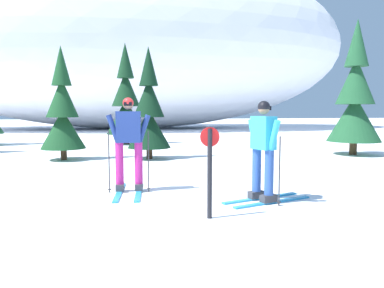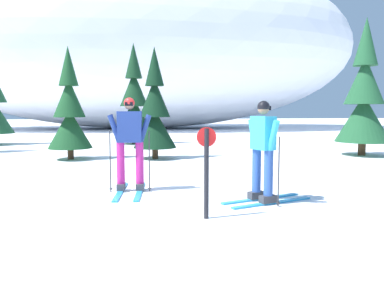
{
  "view_description": "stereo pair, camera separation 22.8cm",
  "coord_description": "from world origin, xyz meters",
  "px_view_note": "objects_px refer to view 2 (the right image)",
  "views": [
    {
      "loc": [
        -0.21,
        -5.78,
        1.55
      ],
      "look_at": [
        0.95,
        0.71,
        0.95
      ],
      "focal_mm": 34.75,
      "sensor_mm": 36.0,
      "label": 1
    },
    {
      "loc": [
        0.02,
        -5.82,
        1.55
      ],
      "look_at": [
        0.95,
        0.71,
        0.95
      ],
      "focal_mm": 34.75,
      "sensor_mm": 36.0,
      "label": 2
    }
  ],
  "objects_px": {
    "skier_navy_jacket": "(130,142)",
    "pine_tree_far_right": "(364,98)",
    "trail_marker_post": "(206,167)",
    "pine_tree_right": "(155,112)",
    "pine_tree_center_right": "(134,102)",
    "skier_cyan_jacket": "(263,150)",
    "pine_tree_center_left": "(69,113)"
  },
  "relations": [
    {
      "from": "pine_tree_center_right",
      "to": "pine_tree_far_right",
      "type": "xyz_separation_m",
      "value": [
        7.78,
        -5.59,
        0.03
      ]
    },
    {
      "from": "skier_cyan_jacket",
      "to": "pine_tree_center_left",
      "type": "bearing_deg",
      "value": 124.25
    },
    {
      "from": "pine_tree_center_left",
      "to": "pine_tree_center_right",
      "type": "relative_size",
      "value": 0.77
    },
    {
      "from": "skier_cyan_jacket",
      "to": "trail_marker_post",
      "type": "bearing_deg",
      "value": -144.38
    },
    {
      "from": "skier_navy_jacket",
      "to": "trail_marker_post",
      "type": "bearing_deg",
      "value": -60.54
    },
    {
      "from": "pine_tree_center_right",
      "to": "pine_tree_right",
      "type": "height_order",
      "value": "pine_tree_center_right"
    },
    {
      "from": "skier_navy_jacket",
      "to": "pine_tree_center_left",
      "type": "height_order",
      "value": "pine_tree_center_left"
    },
    {
      "from": "skier_cyan_jacket",
      "to": "pine_tree_right",
      "type": "xyz_separation_m",
      "value": [
        -1.54,
        5.95,
        0.59
      ]
    },
    {
      "from": "skier_cyan_jacket",
      "to": "skier_navy_jacket",
      "type": "bearing_deg",
      "value": 151.97
    },
    {
      "from": "pine_tree_center_left",
      "to": "trail_marker_post",
      "type": "distance_m",
      "value": 7.66
    },
    {
      "from": "skier_cyan_jacket",
      "to": "trail_marker_post",
      "type": "xyz_separation_m",
      "value": [
        -1.11,
        -0.79,
        -0.14
      ]
    },
    {
      "from": "skier_cyan_jacket",
      "to": "pine_tree_center_left",
      "type": "relative_size",
      "value": 0.48
    },
    {
      "from": "pine_tree_center_right",
      "to": "trail_marker_post",
      "type": "height_order",
      "value": "pine_tree_center_right"
    },
    {
      "from": "pine_tree_center_right",
      "to": "trail_marker_post",
      "type": "relative_size",
      "value": 3.49
    },
    {
      "from": "skier_navy_jacket",
      "to": "skier_cyan_jacket",
      "type": "height_order",
      "value": "skier_navy_jacket"
    },
    {
      "from": "skier_navy_jacket",
      "to": "skier_cyan_jacket",
      "type": "bearing_deg",
      "value": -28.03
    },
    {
      "from": "pine_tree_center_right",
      "to": "pine_tree_far_right",
      "type": "bearing_deg",
      "value": -35.71
    },
    {
      "from": "pine_tree_center_right",
      "to": "pine_tree_center_left",
      "type": "bearing_deg",
      "value": -110.51
    },
    {
      "from": "skier_navy_jacket",
      "to": "pine_tree_center_left",
      "type": "bearing_deg",
      "value": 111.63
    },
    {
      "from": "pine_tree_right",
      "to": "pine_tree_center_right",
      "type": "bearing_deg",
      "value": 97.46
    },
    {
      "from": "pine_tree_far_right",
      "to": "pine_tree_center_right",
      "type": "bearing_deg",
      "value": 144.29
    },
    {
      "from": "skier_cyan_jacket",
      "to": "pine_tree_center_right",
      "type": "distance_m",
      "value": 11.65
    },
    {
      "from": "pine_tree_center_right",
      "to": "skier_cyan_jacket",
      "type": "bearing_deg",
      "value": -78.79
    },
    {
      "from": "pine_tree_right",
      "to": "trail_marker_post",
      "type": "xyz_separation_m",
      "value": [
        0.44,
        -6.75,
        -0.73
      ]
    },
    {
      "from": "pine_tree_center_right",
      "to": "skier_navy_jacket",
      "type": "bearing_deg",
      "value": -89.83
    },
    {
      "from": "skier_navy_jacket",
      "to": "pine_tree_right",
      "type": "distance_m",
      "value": 4.84
    },
    {
      "from": "pine_tree_far_right",
      "to": "pine_tree_right",
      "type": "bearing_deg",
      "value": 178.68
    },
    {
      "from": "pine_tree_right",
      "to": "trail_marker_post",
      "type": "bearing_deg",
      "value": -86.3
    },
    {
      "from": "pine_tree_center_right",
      "to": "pine_tree_right",
      "type": "distance_m",
      "value": 5.49
    },
    {
      "from": "skier_navy_jacket",
      "to": "pine_tree_far_right",
      "type": "height_order",
      "value": "pine_tree_far_right"
    },
    {
      "from": "trail_marker_post",
      "to": "skier_cyan_jacket",
      "type": "bearing_deg",
      "value": 35.62
    },
    {
      "from": "skier_navy_jacket",
      "to": "pine_tree_center_right",
      "type": "distance_m",
      "value": 10.24
    }
  ]
}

